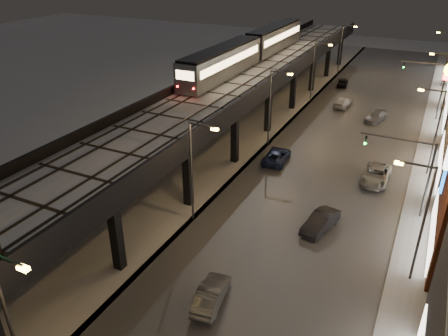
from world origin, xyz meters
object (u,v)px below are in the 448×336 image
at_px(subway_train, 251,48).
at_px(car_onc_dark, 376,175).
at_px(car_mid_silver, 277,156).
at_px(car_near_white, 211,295).
at_px(car_mid_dark, 343,102).
at_px(car_onc_white, 376,117).
at_px(car_onc_silver, 320,222).
at_px(car_far_white, 343,82).

distance_m(subway_train, car_onc_dark, 27.88).
relative_size(car_mid_silver, car_onc_dark, 0.93).
bearing_deg(car_near_white, car_mid_dark, -97.45).
relative_size(car_near_white, car_onc_white, 1.00).
bearing_deg(car_mid_dark, car_onc_silver, 104.68).
height_order(subway_train, car_onc_silver, subway_train).
bearing_deg(car_far_white, car_onc_white, 110.47).
bearing_deg(car_onc_silver, car_onc_white, 103.15).
relative_size(car_near_white, car_far_white, 1.07).
xyz_separation_m(car_near_white, car_far_white, (-3.57, 54.96, -0.02)).
relative_size(car_near_white, car_onc_dark, 0.82).
xyz_separation_m(car_onc_dark, car_onc_white, (-2.82, 17.84, -0.11)).
distance_m(car_near_white, car_onc_white, 40.31).
bearing_deg(subway_train, car_mid_dark, 22.17).
xyz_separation_m(subway_train, car_onc_dark, (20.93, -16.75, -7.68)).
height_order(car_mid_silver, car_onc_silver, car_onc_silver).
height_order(subway_train, car_mid_dark, subway_train).
height_order(car_mid_silver, car_onc_dark, car_onc_dark).
relative_size(subway_train, car_near_white, 8.51).
bearing_deg(car_mid_dark, car_mid_silver, 89.23).
distance_m(subway_train, car_mid_silver, 21.22).
bearing_deg(car_mid_silver, car_onc_dark, 176.70).
distance_m(car_mid_silver, car_far_white, 32.77).
height_order(car_mid_silver, car_mid_dark, car_mid_silver).
bearing_deg(car_mid_silver, car_mid_dark, -99.69).
xyz_separation_m(car_near_white, car_mid_dark, (-1.15, 44.19, -0.03)).
bearing_deg(car_onc_white, car_far_white, 132.35).
xyz_separation_m(car_mid_silver, car_mid_dark, (2.35, 22.00, -0.01)).
bearing_deg(car_mid_silver, car_far_white, -93.46).
distance_m(subway_train, car_onc_white, 19.74).
bearing_deg(car_onc_dark, car_onc_silver, -103.17).
bearing_deg(subway_train, car_far_white, 57.10).
bearing_deg(car_onc_silver, car_near_white, -97.11).
xyz_separation_m(subway_train, car_far_white, (10.33, 15.97, -7.73)).
height_order(car_onc_dark, car_onc_white, car_onc_dark).
relative_size(subway_train, car_far_white, 9.08).
bearing_deg(car_onc_silver, car_onc_dark, 88.54).
relative_size(car_onc_silver, car_onc_white, 1.03).
height_order(subway_train, car_onc_white, subway_train).
bearing_deg(car_onc_dark, car_far_white, 109.33).
distance_m(subway_train, car_onc_silver, 33.83).
height_order(car_mid_silver, car_onc_white, car_mid_silver).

